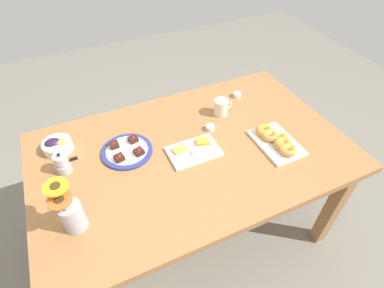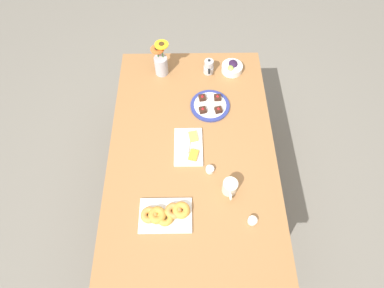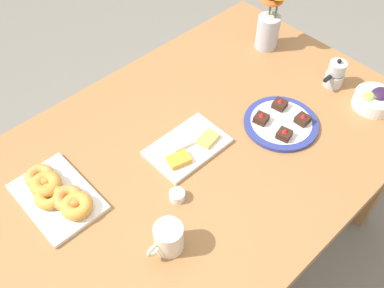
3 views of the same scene
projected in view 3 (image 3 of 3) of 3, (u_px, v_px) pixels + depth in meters
name	position (u px, v px, depth m)	size (l,w,h in m)	color
ground_plane	(192.00, 253.00, 1.97)	(6.00, 6.00, 0.00)	slate
dining_table	(192.00, 168.00, 1.47)	(1.60, 1.00, 0.74)	#9E6B3D
coffee_mug	(168.00, 238.00, 1.15)	(0.12, 0.08, 0.09)	silver
grape_bowl	(375.00, 99.00, 1.52)	(0.15, 0.15, 0.07)	white
cheese_platter	(188.00, 146.00, 1.41)	(0.26, 0.17, 0.03)	white
croissant_platter	(57.00, 194.00, 1.27)	(0.19, 0.28, 0.05)	white
jam_cup_berry	(177.00, 195.00, 1.28)	(0.05, 0.05, 0.03)	white
dessert_plate	(281.00, 123.00, 1.48)	(0.26, 0.26, 0.05)	navy
flower_vase	(268.00, 28.00, 1.70)	(0.10, 0.12, 0.25)	#B2B2BC
moka_pot	(335.00, 74.00, 1.58)	(0.11, 0.07, 0.12)	#B7B7BC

